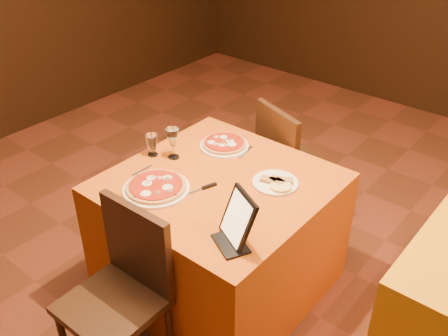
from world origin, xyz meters
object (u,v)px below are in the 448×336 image
Objects in this scene: chair_main_near at (112,305)px; wine_glass at (173,143)px; tablet at (238,218)px; chair_main_far at (297,166)px; water_glass at (152,145)px; pizza_far at (224,144)px; main_table at (220,235)px; pizza_near at (156,188)px.

chair_main_near is 0.96m from wine_glass.
chair_main_far is at bearing 134.76° from tablet.
tablet is (0.85, -0.27, 0.06)m from water_glass.
pizza_far is 0.86m from tablet.
wine_glass reaches higher than pizza_far.
chair_main_far reaches higher than main_table.
tablet reaches higher than main_table.
chair_main_near is 0.73m from tablet.
main_table is 0.70m from tablet.
wine_glass is (-0.16, 0.29, 0.08)m from pizza_near.
tablet is at bearing -17.96° from water_glass.
wine_glass is at bearing 85.83° from chair_main_far.
chair_main_far reaches higher than pizza_near.
chair_main_far is at bearing 89.15° from chair_main_near.
chair_main_near is at bearing -90.00° from main_table.
wine_glass is (-0.36, -0.80, 0.39)m from chair_main_far.
water_glass is at bearing -175.22° from main_table.
chair_main_far is 1.04m from water_glass.
main_table is at bearing -54.49° from pizza_far.
chair_main_near is 1.00× the size of chair_main_far.
chair_main_far is 1.15m from pizza_near.
main_table is 5.79× the size of wine_glass.
wine_glass is 0.78× the size of tablet.
main_table is 0.59m from wine_glass.
pizza_near is 0.58m from tablet.
pizza_near is at bearing 110.47° from chair_main_near.
chair_main_near is at bearing -57.41° from water_glass.
chair_main_far is at bearing 90.00° from main_table.
main_table is 3.77× the size of pizza_far.
pizza_far is at bearing 63.07° from wine_glass.
chair_main_far is at bearing 61.09° from water_glass.
pizza_far is (-0.02, 0.58, -0.00)m from pizza_near.
pizza_near and pizza_far have the same top height.
wine_glass is (-0.14, -0.28, 0.08)m from pizza_far.
chair_main_near is 0.95m from water_glass.
wine_glass reaches higher than chair_main_far.
pizza_far is (-0.21, 1.08, 0.31)m from chair_main_near.
tablet is (0.57, -0.04, 0.10)m from pizza_near.
main_table is at bearing 110.03° from chair_main_far.
chair_main_far is at bearing 67.35° from pizza_far.
water_glass is at bearing -127.10° from pizza_far.
pizza_near is 1.84× the size of wine_glass.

